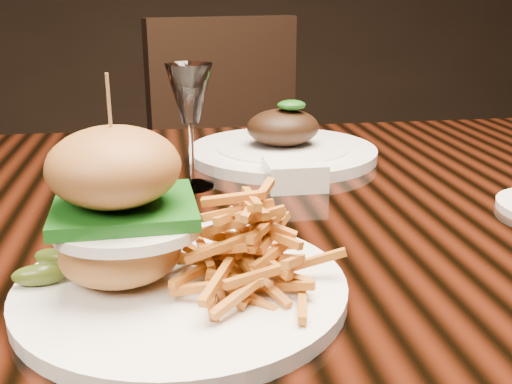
{
  "coord_description": "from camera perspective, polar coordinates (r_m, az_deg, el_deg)",
  "views": [
    {
      "loc": [
        -0.14,
        -0.76,
        1.02
      ],
      "look_at": [
        -0.05,
        -0.15,
        0.81
      ],
      "focal_mm": 42.0,
      "sensor_mm": 36.0,
      "label": 1
    }
  ],
  "objects": [
    {
      "name": "chair_far",
      "position": [
        1.73,
        -1.41,
        2.47
      ],
      "size": [
        0.58,
        0.58,
        0.95
      ],
      "rotation": [
        0.0,
        0.0,
        0.31
      ],
      "color": "black",
      "rests_on": "ground"
    },
    {
      "name": "wine_glass",
      "position": [
        0.83,
        -6.33,
        8.88
      ],
      "size": [
        0.06,
        0.06,
        0.18
      ],
      "color": "white",
      "rests_on": "dining_table"
    },
    {
      "name": "far_dish",
      "position": [
        1.01,
        2.56,
        4.33
      ],
      "size": [
        0.32,
        0.32,
        0.1
      ],
      "rotation": [
        0.0,
        0.0,
        -0.17
      ],
      "color": "white",
      "rests_on": "dining_table"
    },
    {
      "name": "ramekin",
      "position": [
        0.86,
        3.65,
        1.8
      ],
      "size": [
        0.08,
        0.08,
        0.04
      ],
      "primitive_type": "cube",
      "rotation": [
        0.0,
        0.0,
        0.02
      ],
      "color": "white",
      "rests_on": "dining_table"
    },
    {
      "name": "burger_plate",
      "position": [
        0.54,
        -7.45,
        -4.49
      ],
      "size": [
        0.3,
        0.3,
        0.2
      ],
      "rotation": [
        0.0,
        0.0,
        -0.16
      ],
      "color": "white",
      "rests_on": "dining_table"
    },
    {
      "name": "dining_table",
      "position": [
        0.85,
        1.67,
        -5.33
      ],
      "size": [
        1.6,
        0.9,
        0.75
      ],
      "color": "black",
      "rests_on": "ground"
    }
  ]
}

